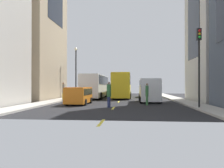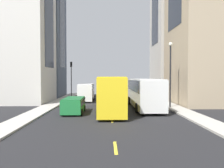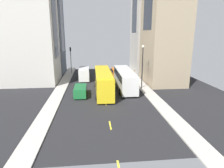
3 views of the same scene
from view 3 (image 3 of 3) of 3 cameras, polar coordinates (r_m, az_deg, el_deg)
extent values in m
plane|color=black|center=(34.48, -2.66, -1.49)|extent=(40.62, 40.62, 0.00)
cube|color=#B2ADA3|center=(35.59, 9.20, -1.03)|extent=(1.96, 44.00, 0.15)
cube|color=#B2ADA3|center=(34.87, -14.78, -1.66)|extent=(1.96, 44.00, 0.15)
cube|color=yellow|center=(54.95, -3.89, 4.55)|extent=(0.16, 2.00, 0.01)
cube|color=yellow|center=(48.08, -3.60, 3.11)|extent=(0.16, 2.00, 0.01)
cube|color=yellow|center=(41.25, -3.21, 1.19)|extent=(0.16, 2.00, 0.01)
cube|color=yellow|center=(34.48, -2.66, -1.48)|extent=(0.16, 2.00, 0.01)
cube|color=yellow|center=(27.83, -1.85, -5.45)|extent=(0.16, 2.00, 0.01)
cube|color=yellow|center=(21.41, -0.52, -11.85)|extent=(0.16, 2.00, 0.01)
cube|color=#4C5666|center=(49.59, -19.64, 16.42)|extent=(8.84, 8.13, 23.66)
cube|color=#1E232D|center=(49.59, -19.64, 16.42)|extent=(8.93, 4.47, 13.01)
cube|color=beige|center=(40.94, -23.18, 15.42)|extent=(9.75, 8.38, 21.88)
cube|color=#1E232D|center=(40.94, -23.18, 15.42)|extent=(9.84, 4.61, 12.03)
cube|color=silver|center=(34.40, 3.71, 1.51)|extent=(2.55, 11.08, 3.00)
cube|color=black|center=(34.22, 3.73, 2.89)|extent=(2.60, 10.20, 1.20)
cube|color=beige|center=(34.08, 3.75, 4.03)|extent=(2.45, 10.64, 0.08)
cylinder|color=black|center=(31.68, 6.78, -2.10)|extent=(0.46, 1.00, 1.00)
cylinder|color=black|center=(31.27, 2.57, -2.24)|extent=(0.46, 1.00, 1.00)
cylinder|color=black|center=(38.18, 4.57, 0.84)|extent=(0.46, 1.00, 1.00)
cylinder|color=black|center=(37.84, 1.07, 0.76)|extent=(0.46, 1.00, 1.00)
cube|color=yellow|center=(32.11, -2.52, 0.73)|extent=(2.45, 12.02, 3.30)
cube|color=black|center=(31.92, -2.54, 2.23)|extent=(2.50, 11.06, 1.48)
cube|color=gold|center=(31.75, -2.56, 3.69)|extent=(2.35, 11.54, 0.08)
cylinder|color=black|center=(29.04, 0.16, -3.80)|extent=(0.44, 0.76, 0.76)
cylinder|color=black|center=(28.90, -4.30, -3.93)|extent=(0.44, 0.76, 0.76)
cylinder|color=black|center=(36.16, -1.06, -0.09)|extent=(0.44, 0.76, 0.76)
cylinder|color=black|center=(36.05, -4.63, -0.19)|extent=(0.44, 0.76, 0.76)
cube|color=white|center=(41.15, -8.03, 2.95)|extent=(2.05, 5.10, 2.30)
cube|color=black|center=(41.00, -8.07, 3.99)|extent=(2.09, 4.69, 0.69)
cube|color=silver|center=(40.93, -8.09, 4.59)|extent=(1.97, 4.90, 0.08)
cylinder|color=black|center=(39.79, -6.70, 1.14)|extent=(0.37, 0.72, 0.72)
cylinder|color=black|center=(39.87, -9.42, 1.07)|extent=(0.37, 0.72, 0.72)
cylinder|color=black|center=(42.87, -6.65, 2.12)|extent=(0.37, 0.72, 0.72)
cylinder|color=black|center=(42.94, -9.17, 2.05)|extent=(0.37, 0.72, 0.72)
cube|color=#1E7238|center=(30.95, -9.14, -2.00)|extent=(1.84, 4.22, 1.27)
cube|color=black|center=(30.86, -9.16, -1.43)|extent=(1.88, 3.88, 0.53)
cube|color=#1A612F|center=(30.77, -9.19, -0.79)|extent=(1.77, 4.05, 0.08)
cylinder|color=black|center=(29.81, -7.61, -3.59)|extent=(0.33, 0.62, 0.62)
cylinder|color=black|center=(29.92, -10.86, -3.65)|extent=(0.33, 0.62, 0.62)
cylinder|color=black|center=(32.31, -7.48, -2.14)|extent=(0.33, 0.62, 0.62)
cylinder|color=black|center=(32.41, -10.48, -2.21)|extent=(0.33, 0.62, 0.62)
cube|color=orange|center=(44.91, 1.27, 3.46)|extent=(1.87, 4.29, 1.43)
cube|color=black|center=(44.84, 1.27, 3.92)|extent=(1.91, 3.95, 0.60)
cube|color=#BE6115|center=(44.77, 1.27, 4.41)|extent=(1.80, 4.12, 0.08)
cylinder|color=black|center=(43.85, 2.59, 2.41)|extent=(0.34, 0.62, 0.62)
cylinder|color=black|center=(43.64, 0.35, 2.37)|extent=(0.34, 0.62, 0.62)
cylinder|color=black|center=(46.43, 2.12, 3.10)|extent=(0.34, 0.62, 0.62)
cylinder|color=black|center=(46.22, 0.00, 3.06)|extent=(0.34, 0.62, 0.62)
cylinder|color=gold|center=(40.82, 6.51, 1.74)|extent=(0.25, 0.25, 0.77)
cylinder|color=gray|center=(40.62, 6.55, 3.01)|extent=(0.33, 0.33, 1.07)
sphere|color=#8C6647|center=(40.50, 6.58, 3.92)|extent=(0.24, 0.24, 0.24)
cylinder|color=#336B38|center=(45.09, -7.16, 2.79)|extent=(0.22, 0.22, 0.84)
cylinder|color=#336B38|center=(44.91, -7.20, 3.95)|extent=(0.29, 0.29, 1.01)
sphere|color=#8C6647|center=(44.81, -7.22, 4.71)|extent=(0.20, 0.20, 0.20)
cylinder|color=navy|center=(47.38, -3.05, 3.49)|extent=(0.27, 0.27, 0.89)
cylinder|color=#336B38|center=(47.20, -3.07, 4.65)|extent=(0.36, 0.36, 1.05)
sphere|color=#8C6647|center=(47.10, -3.08, 5.40)|extent=(0.20, 0.20, 0.20)
cylinder|color=black|center=(47.92, -11.78, 6.17)|extent=(0.14, 0.14, 5.26)
cube|color=black|center=(47.59, -11.98, 9.83)|extent=(0.32, 0.32, 0.90)
sphere|color=red|center=(47.74, -11.97, 10.15)|extent=(0.20, 0.20, 0.20)
sphere|color=orange|center=(47.76, -11.96, 9.85)|extent=(0.20, 0.20, 0.20)
sphere|color=green|center=(47.78, -11.94, 9.55)|extent=(0.20, 0.20, 0.20)
cylinder|color=black|center=(34.48, 8.75, 4.57)|extent=(0.18, 0.18, 6.98)
sphere|color=silver|center=(34.05, 8.99, 10.66)|extent=(0.44, 0.44, 0.44)
camera|label=1|loc=(65.23, -5.61, 7.73)|focal=35.00mm
camera|label=2|loc=(10.33, 2.69, -20.87)|focal=34.75mm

